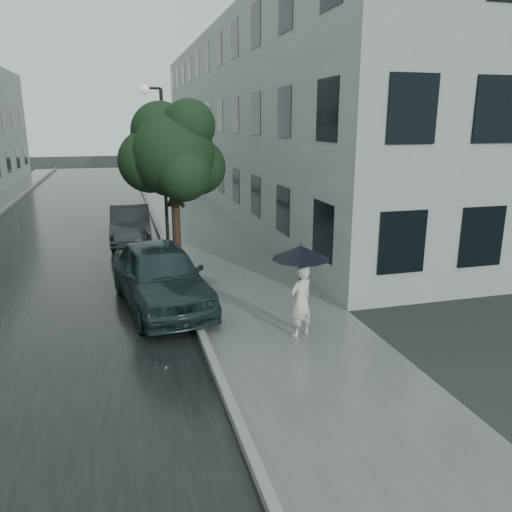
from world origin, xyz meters
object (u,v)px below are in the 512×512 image
object	(u,v)px
lamp_post	(160,158)
pedestrian	(301,301)
street_tree	(173,154)
car_near	(160,275)
car_far	(130,224)

from	to	relation	value
lamp_post	pedestrian	bearing A→B (deg)	-91.29
pedestrian	street_tree	bearing A→B (deg)	-96.04
car_near	pedestrian	bearing A→B (deg)	-53.04
car_far	pedestrian	bearing A→B (deg)	-70.79
car_far	street_tree	bearing A→B (deg)	-71.77
lamp_post	car_far	distance (m)	2.97
pedestrian	lamp_post	bearing A→B (deg)	-101.13
car_near	car_far	distance (m)	7.15
pedestrian	car_far	distance (m)	10.21
lamp_post	car_near	world-z (taller)	lamp_post
lamp_post	car_near	bearing A→B (deg)	-110.61
pedestrian	car_near	xyz separation A→B (m)	(-2.63, 2.58, 0.01)
pedestrian	car_near	size ratio (longest dim) A/B	0.34
street_tree	car_far	size ratio (longest dim) A/B	1.24
street_tree	car_near	size ratio (longest dim) A/B	1.10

